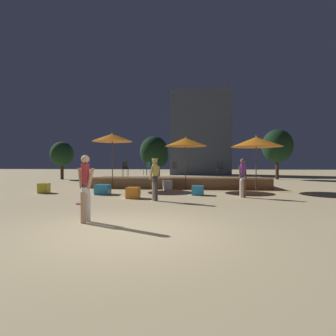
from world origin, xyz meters
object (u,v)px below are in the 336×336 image
at_px(bistro_chair_2, 125,167).
at_px(cube_seat_0, 44,188).
at_px(cube_seat_1, 167,185).
at_px(bistro_chair_3, 174,167).
at_px(frisbee_disc, 79,204).
at_px(patio_umbrella_1, 112,138).
at_px(bistro_chair_1, 148,167).
at_px(cube_seat_2, 198,190).
at_px(background_tree_3, 62,154).
at_px(patio_umbrella_0, 186,142).
at_px(cube_seat_3, 133,193).
at_px(background_tree_2, 154,152).
at_px(patio_umbrella_2, 256,142).
at_px(cube_seat_4, 103,189).
at_px(person_2, 155,177).
at_px(person_3, 243,177).
at_px(background_tree_0, 159,156).
at_px(person_0, 85,187).
at_px(bistro_chair_0, 220,168).

bearing_deg(bistro_chair_2, cube_seat_0, -160.05).
relative_size(cube_seat_1, bistro_chair_3, 0.64).
height_order(cube_seat_0, frisbee_disc, cube_seat_0).
distance_m(patio_umbrella_1, bistro_chair_1, 3.35).
bearing_deg(patio_umbrella_1, bistro_chair_1, 56.60).
distance_m(cube_seat_2, background_tree_3, 16.27).
relative_size(patio_umbrella_0, cube_seat_3, 5.59).
bearing_deg(background_tree_2, background_tree_3, -164.64).
xyz_separation_m(patio_umbrella_2, bistro_chair_2, (-7.38, 1.40, -1.35)).
relative_size(patio_umbrella_2, cube_seat_4, 4.31).
height_order(cube_seat_2, cube_seat_3, cube_seat_3).
xyz_separation_m(bistro_chair_1, background_tree_2, (-0.85, 7.89, 1.37)).
relative_size(bistro_chair_2, background_tree_2, 0.22).
bearing_deg(background_tree_2, person_2, -80.79).
height_order(cube_seat_2, bistro_chair_2, bistro_chair_2).
relative_size(cube_seat_2, person_3, 0.35).
relative_size(cube_seat_2, cube_seat_3, 1.09).
distance_m(cube_seat_4, person_2, 3.36).
relative_size(cube_seat_4, background_tree_2, 0.17).
xyz_separation_m(cube_seat_1, background_tree_0, (-2.06, 11.09, 1.88)).
xyz_separation_m(person_0, background_tree_2, (-1.33, 18.70, 1.70)).
bearing_deg(cube_seat_0, background_tree_2, 75.50).
bearing_deg(background_tree_2, cube_seat_3, -84.34).
height_order(cube_seat_4, background_tree_0, background_tree_0).
distance_m(patio_umbrella_0, bistro_chair_0, 2.59).
bearing_deg(frisbee_disc, person_2, 23.97).
distance_m(cube_seat_1, cube_seat_2, 2.72).
xyz_separation_m(person_0, bistro_chair_1, (-0.47, 10.80, 0.34)).
bearing_deg(cube_seat_4, cube_seat_2, 2.30).
distance_m(cube_seat_3, person_2, 1.38).
bearing_deg(person_3, bistro_chair_2, -161.36).
bearing_deg(person_0, bistro_chair_2, -151.26).
xyz_separation_m(bistro_chair_3, background_tree_2, (-2.62, 8.43, 1.37)).
height_order(patio_umbrella_0, cube_seat_3, patio_umbrella_0).
bearing_deg(bistro_chair_2, bistro_chair_0, -30.86).
bearing_deg(bistro_chair_2, cube_seat_2, -68.83).
relative_size(patio_umbrella_1, cube_seat_1, 5.58).
xyz_separation_m(cube_seat_3, person_3, (4.50, 0.68, 0.64)).
xyz_separation_m(patio_umbrella_2, person_3, (-1.18, -2.85, -1.68)).
xyz_separation_m(person_3, background_tree_2, (-5.91, 13.56, 1.69)).
bearing_deg(frisbee_disc, patio_umbrella_1, 96.58).
relative_size(patio_umbrella_1, bistro_chair_3, 3.55).
bearing_deg(cube_seat_0, bistro_chair_2, 49.38).
distance_m(cube_seat_3, bistro_chair_1, 6.44).
bearing_deg(background_tree_0, person_0, -87.16).
bearing_deg(bistro_chair_3, cube_seat_3, -75.47).
bearing_deg(bistro_chair_1, person_0, -49.37).
distance_m(bistro_chair_0, background_tree_2, 10.93).
bearing_deg(bistro_chair_3, background_tree_0, 130.51).
bearing_deg(background_tree_0, patio_umbrella_2, -58.85).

